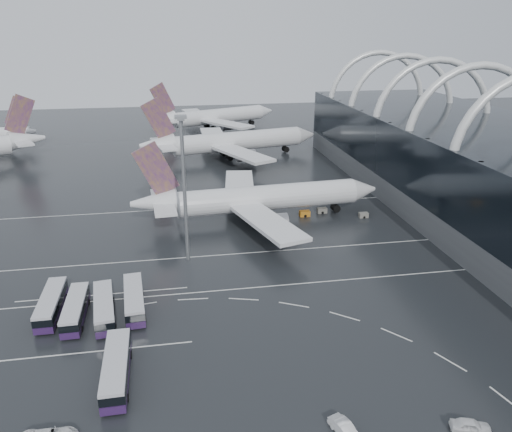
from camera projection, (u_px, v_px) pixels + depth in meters
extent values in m
plane|color=black|center=(244.00, 283.00, 87.47)|extent=(420.00, 420.00, 0.00)
cube|color=#515456|center=(498.00, 208.00, 114.69)|extent=(42.00, 160.00, 6.00)
cube|color=black|center=(505.00, 166.00, 111.12)|extent=(42.00, 160.00, 14.00)
torus|color=silver|center=(472.00, 137.00, 116.05)|extent=(33.80, 1.80, 33.80)
torus|color=silver|center=(432.00, 122.00, 133.53)|extent=(33.80, 1.80, 33.80)
torus|color=silver|center=(401.00, 111.00, 151.02)|extent=(33.80, 1.80, 33.80)
torus|color=silver|center=(376.00, 102.00, 168.50)|extent=(33.80, 1.80, 33.80)
cube|color=silver|center=(246.00, 288.00, 85.63)|extent=(120.00, 0.25, 0.01)
cube|color=silver|center=(235.00, 254.00, 98.51)|extent=(120.00, 0.25, 0.01)
cube|color=silver|center=(221.00, 206.00, 124.28)|extent=(120.00, 0.25, 0.01)
cube|color=silver|center=(90.00, 352.00, 68.92)|extent=(28.00, 0.25, 0.01)
cube|color=silver|center=(103.00, 294.00, 83.64)|extent=(28.00, 0.25, 0.01)
cylinder|color=silver|center=(268.00, 198.00, 114.94)|extent=(42.13, 9.02, 5.81)
cone|color=silver|center=(363.00, 190.00, 120.44)|extent=(6.44, 6.25, 5.81)
cone|color=silver|center=(154.00, 203.00, 108.62)|extent=(10.43, 6.56, 5.81)
cube|color=#461B73|center=(156.00, 170.00, 106.20)|extent=(9.66, 1.34, 12.31)
cube|color=silver|center=(163.00, 202.00, 109.08)|extent=(5.89, 18.31, 0.50)
cube|color=silver|center=(266.00, 221.00, 102.91)|extent=(13.80, 25.99, 0.80)
cube|color=silver|center=(239.00, 186.00, 125.56)|extent=(10.24, 25.73, 0.80)
cylinder|color=gray|center=(275.00, 222.00, 107.42)|extent=(5.75, 3.82, 3.40)
cylinder|color=gray|center=(254.00, 196.00, 123.73)|extent=(5.75, 3.82, 3.40)
cube|color=black|center=(251.00, 215.00, 115.45)|extent=(12.47, 7.32, 2.20)
cylinder|color=silver|center=(238.00, 141.00, 168.85)|extent=(44.75, 15.79, 6.39)
cone|color=silver|center=(305.00, 135.00, 177.87)|extent=(7.83, 7.66, 6.39)
cone|color=silver|center=(157.00, 145.00, 158.66)|extent=(12.13, 8.61, 6.39)
cube|color=#461B73|center=(158.00, 119.00, 156.13)|extent=(10.51, 2.93, 13.54)
cube|color=silver|center=(163.00, 144.00, 159.43)|extent=(9.10, 20.43, 0.55)
cube|color=silver|center=(240.00, 153.00, 155.63)|extent=(18.40, 28.27, 0.88)
cube|color=silver|center=(214.00, 136.00, 179.43)|extent=(7.91, 27.60, 0.88)
cylinder|color=gray|center=(246.00, 155.00, 160.84)|extent=(6.72, 4.96, 3.75)
cylinder|color=gray|center=(226.00, 143.00, 177.97)|extent=(6.72, 4.96, 3.75)
cube|color=black|center=(226.00, 155.00, 168.87)|extent=(14.43, 9.73, 2.42)
cylinder|color=silver|center=(219.00, 116.00, 215.87)|extent=(41.13, 21.92, 6.26)
cone|color=silver|center=(265.00, 111.00, 228.01)|extent=(8.38, 8.27, 6.26)
cone|color=silver|center=(161.00, 119.00, 202.27)|extent=(12.37, 9.93, 6.26)
cube|color=#461B73|center=(163.00, 99.00, 199.95)|extent=(9.84, 4.60, 13.27)
cube|color=silver|center=(166.00, 119.00, 203.35)|extent=(11.95, 19.80, 0.54)
cube|color=silver|center=(225.00, 123.00, 203.31)|extent=(21.54, 26.49, 0.86)
cube|color=silver|center=(196.00, 114.00, 224.57)|extent=(12.40, 27.91, 0.86)
cylinder|color=gray|center=(228.00, 126.00, 208.61)|extent=(6.89, 5.67, 3.67)
cylinder|color=gray|center=(206.00, 119.00, 223.91)|extent=(6.89, 5.67, 3.67)
cube|color=black|center=(210.00, 127.00, 215.25)|extent=(14.61, 11.36, 2.37)
cone|color=silver|center=(27.00, 139.00, 165.76)|extent=(12.75, 10.41, 6.43)
cube|color=#461B73|center=(20.00, 115.00, 162.24)|extent=(10.02, 4.98, 13.63)
cube|color=silver|center=(20.00, 140.00, 164.60)|extent=(12.72, 20.25, 0.55)
cone|color=silver|center=(23.00, 132.00, 182.00)|extent=(9.78, 5.83, 5.60)
cube|color=#461B73|center=(16.00, 112.00, 179.31)|extent=(9.31, 0.80, 11.87)
cube|color=silver|center=(17.00, 132.00, 181.73)|extent=(4.76, 17.47, 0.48)
cube|color=#2D1541|center=(52.00, 309.00, 77.84)|extent=(2.87, 12.69, 1.07)
cube|color=black|center=(51.00, 302.00, 77.42)|extent=(2.93, 12.44, 1.27)
cube|color=#BCBCC1|center=(50.00, 297.00, 77.12)|extent=(2.87, 12.69, 0.44)
cylinder|color=black|center=(56.00, 324.00, 74.47)|extent=(0.34, 0.98, 0.98)
cylinder|color=black|center=(37.00, 326.00, 74.03)|extent=(0.34, 0.98, 0.98)
cylinder|color=black|center=(66.00, 297.00, 81.94)|extent=(0.34, 0.98, 0.98)
cylinder|color=black|center=(49.00, 298.00, 81.50)|extent=(0.34, 0.98, 0.98)
cube|color=#2D1541|center=(76.00, 314.00, 76.53)|extent=(2.84, 12.24, 1.03)
cube|color=black|center=(75.00, 307.00, 76.13)|extent=(2.89, 12.00, 1.22)
cube|color=#BCBCC1|center=(74.00, 303.00, 75.83)|extent=(2.84, 12.24, 0.42)
cylinder|color=black|center=(82.00, 329.00, 73.29)|extent=(0.34, 0.94, 0.94)
cylinder|color=black|center=(63.00, 331.00, 72.85)|extent=(0.34, 0.94, 0.94)
cylinder|color=black|center=(88.00, 302.00, 80.48)|extent=(0.34, 0.94, 0.94)
cylinder|color=black|center=(71.00, 303.00, 80.04)|extent=(0.34, 0.94, 0.94)
cube|color=#2D1541|center=(105.00, 312.00, 76.89)|extent=(4.43, 12.94, 1.07)
cube|color=black|center=(104.00, 305.00, 76.47)|extent=(4.46, 12.69, 1.27)
cube|color=#BCBCC1|center=(103.00, 301.00, 76.16)|extent=(4.43, 12.94, 0.44)
cylinder|color=black|center=(115.00, 327.00, 73.78)|extent=(0.46, 1.01, 0.98)
cylinder|color=black|center=(96.00, 330.00, 73.03)|extent=(0.46, 1.01, 0.98)
cylinder|color=black|center=(113.00, 300.00, 81.02)|extent=(0.46, 1.01, 0.98)
cylinder|color=black|center=(96.00, 303.00, 80.27)|extent=(0.46, 1.01, 0.98)
cube|color=#2D1541|center=(135.00, 304.00, 79.10)|extent=(3.95, 13.02, 1.09)
cube|color=black|center=(134.00, 297.00, 78.67)|extent=(3.98, 12.77, 1.28)
cube|color=#BCBCC1|center=(133.00, 293.00, 78.37)|extent=(3.95, 13.02, 0.44)
cylinder|color=black|center=(145.00, 319.00, 75.86)|extent=(0.43, 1.01, 0.99)
cylinder|color=black|center=(126.00, 321.00, 75.21)|extent=(0.43, 1.01, 0.99)
cylinder|color=black|center=(142.00, 293.00, 83.27)|extent=(0.43, 1.01, 0.99)
cylinder|color=black|center=(125.00, 295.00, 82.62)|extent=(0.43, 1.01, 0.99)
cube|color=#2D1541|center=(117.00, 374.00, 63.16)|extent=(3.16, 13.33, 1.12)
cube|color=black|center=(116.00, 366.00, 62.72)|extent=(3.22, 13.07, 1.33)
cube|color=#BCBCC1|center=(115.00, 360.00, 62.40)|extent=(3.16, 13.33, 0.46)
cylinder|color=black|center=(127.00, 398.00, 59.65)|extent=(0.37, 1.03, 1.02)
cylinder|color=black|center=(102.00, 401.00, 59.16)|extent=(0.37, 1.03, 1.02)
cylinder|color=black|center=(130.00, 355.00, 67.46)|extent=(0.37, 1.03, 1.02)
cylinder|color=black|center=(109.00, 357.00, 66.96)|extent=(0.37, 1.03, 1.02)
imported|color=silver|center=(471.00, 426.00, 55.21)|extent=(4.73, 2.98, 1.50)
imported|color=silver|center=(345.00, 429.00, 54.73)|extent=(3.04, 4.76, 1.48)
cylinder|color=gray|center=(185.00, 193.00, 91.49)|extent=(0.67, 0.67, 26.95)
cube|color=gray|center=(181.00, 118.00, 86.56)|extent=(2.12, 2.12, 0.77)
cube|color=silver|center=(181.00, 119.00, 86.67)|extent=(1.93, 1.93, 0.39)
cube|color=slate|center=(322.00, 210.00, 119.90)|extent=(2.31, 1.36, 1.26)
cube|color=slate|center=(363.00, 215.00, 117.04)|extent=(2.14, 1.27, 1.17)
cube|color=#C7771A|center=(305.00, 213.00, 117.80)|extent=(2.43, 1.44, 1.33)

